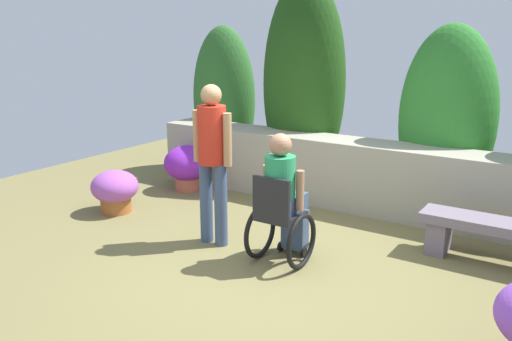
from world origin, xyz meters
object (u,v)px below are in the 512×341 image
person_in_wheelchair (282,203)px  flower_pot_purple_near (188,166)px  stone_bench (489,234)px  flower_pot_red_accent (115,190)px  person_standing_companion (212,154)px

person_in_wheelchair → flower_pot_purple_near: 2.81m
stone_bench → flower_pot_red_accent: flower_pot_red_accent is taller
person_in_wheelchair → person_standing_companion: size_ratio=0.76×
stone_bench → person_in_wheelchair: size_ratio=0.99×
flower_pot_purple_near → flower_pot_red_accent: 1.28m
flower_pot_red_accent → stone_bench: bearing=12.9°
person_in_wheelchair → flower_pot_red_accent: 2.58m
person_in_wheelchair → flower_pot_purple_near: (-2.42, 1.40, -0.26)m
person_standing_companion → flower_pot_red_accent: size_ratio=2.90×
stone_bench → person_in_wheelchair: 2.09m
stone_bench → flower_pot_purple_near: (-4.17, 0.29, 0.07)m
stone_bench → person_standing_companion: person_standing_companion is taller
stone_bench → person_standing_companion: bearing=-151.3°
stone_bench → flower_pot_purple_near: 4.18m
flower_pot_purple_near → stone_bench: bearing=-4.0°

